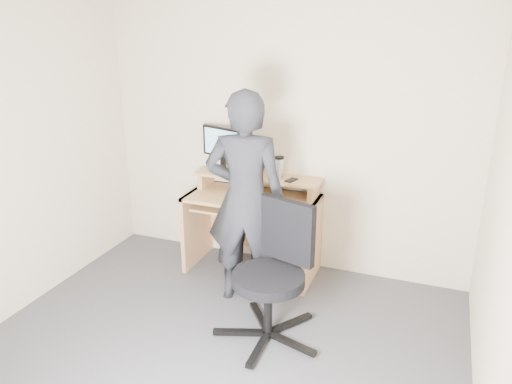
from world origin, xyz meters
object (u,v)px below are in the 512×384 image
Objects in this scene: monitor at (222,145)px; office_chair at (275,268)px; desk at (255,214)px; person at (245,200)px.

office_chair is (0.89, -1.04, -0.61)m from monitor.
person is (0.13, -0.55, 0.35)m from desk.
monitor is at bearing 147.49° from office_chair.
monitor reaches higher than office_chair.
office_chair is 0.57× the size of person.
monitor is 0.84m from person.
desk is at bearing 6.58° from monitor.
person is (0.49, -0.62, -0.27)m from monitor.
monitor is (-0.36, 0.07, 0.62)m from desk.
monitor is 0.43× the size of office_chair.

